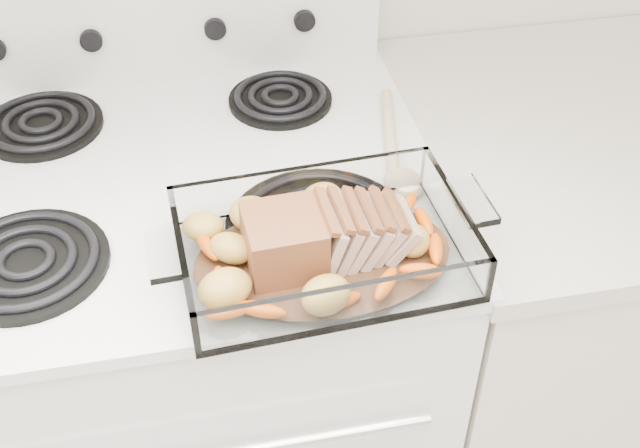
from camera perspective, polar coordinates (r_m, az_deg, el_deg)
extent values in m
cube|color=white|center=(1.53, -8.43, -10.72)|extent=(0.76, 0.65, 0.92)
cube|color=white|center=(1.20, -10.57, 3.13)|extent=(0.78, 0.67, 0.02)
cube|color=white|center=(1.40, -11.80, 13.70)|extent=(0.76, 0.06, 0.18)
cylinder|color=black|center=(1.09, -20.12, -2.72)|extent=(0.21, 0.21, 0.01)
cylinder|color=black|center=(1.08, -0.13, -0.14)|extent=(0.25, 0.25, 0.01)
cylinder|color=black|center=(1.34, -19.16, 6.63)|extent=(0.19, 0.19, 0.01)
cylinder|color=black|center=(1.33, -2.84, 8.80)|extent=(0.17, 0.17, 0.01)
cylinder|color=black|center=(1.38, -15.96, 12.51)|extent=(0.04, 0.02, 0.04)
cylinder|color=black|center=(1.37, -7.49, 13.66)|extent=(0.04, 0.02, 0.04)
cylinder|color=black|center=(1.39, -1.14, 14.33)|extent=(0.04, 0.02, 0.04)
cube|color=beige|center=(1.66, 15.20, -7.12)|extent=(0.55, 0.65, 0.90)
cube|color=silver|center=(1.36, 18.60, 6.07)|extent=(0.58, 0.68, 0.03)
cube|color=white|center=(1.02, 0.22, -2.59)|extent=(0.36, 0.23, 0.01)
cube|color=white|center=(0.92, 1.64, -5.84)|extent=(0.36, 0.01, 0.06)
cube|color=white|center=(1.08, -0.97, 2.81)|extent=(0.36, 0.01, 0.06)
cube|color=white|center=(0.98, -9.76, -2.48)|extent=(0.01, 0.23, 0.06)
cube|color=white|center=(1.03, 9.71, 0.13)|extent=(0.01, 0.23, 0.06)
cylinder|color=#3F2717|center=(1.01, 0.22, -2.35)|extent=(0.21, 0.21, 0.00)
cube|color=brown|center=(0.98, -2.59, -1.21)|extent=(0.09, 0.09, 0.08)
cube|color=#CEAA96|center=(0.99, 0.48, -0.90)|extent=(0.03, 0.09, 0.07)
cube|color=#CEAA96|center=(1.00, 1.49, -0.82)|extent=(0.04, 0.09, 0.07)
cube|color=#CEAA96|center=(1.00, 2.49, -0.74)|extent=(0.04, 0.09, 0.07)
cube|color=#CEAA96|center=(1.00, 3.48, -0.66)|extent=(0.04, 0.08, 0.06)
cube|color=#CEAA96|center=(1.01, 4.47, -0.58)|extent=(0.04, 0.08, 0.06)
cube|color=#CEAA96|center=(1.01, 5.44, -0.51)|extent=(0.05, 0.08, 0.05)
ellipsoid|color=#EC4F08|center=(0.95, -7.02, -6.12)|extent=(0.05, 0.02, 0.02)
ellipsoid|color=#EC4F08|center=(0.98, 7.21, -4.07)|extent=(0.05, 0.02, 0.02)
ellipsoid|color=#EC4F08|center=(1.05, 7.79, -0.28)|extent=(0.05, 0.02, 0.02)
ellipsoid|color=#EC4F08|center=(1.03, -8.20, -1.68)|extent=(0.05, 0.02, 0.02)
ellipsoid|color=gold|center=(1.04, -8.43, 0.07)|extent=(0.06, 0.05, 0.04)
ellipsoid|color=gold|center=(1.06, 0.37, 1.55)|extent=(0.06, 0.05, 0.04)
ellipsoid|color=gold|center=(1.01, 6.93, -1.39)|extent=(0.06, 0.05, 0.04)
cylinder|color=beige|center=(1.25, 4.96, 6.60)|extent=(0.06, 0.22, 0.02)
ellipsoid|color=beige|center=(1.15, 6.01, 2.91)|extent=(0.06, 0.08, 0.02)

